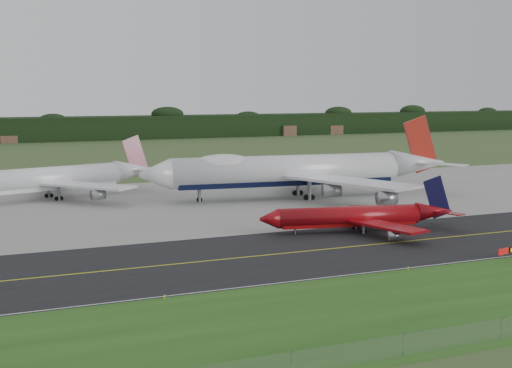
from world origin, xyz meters
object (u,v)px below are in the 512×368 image
(jet_ba_747, at_px, (297,170))
(jet_red_737, at_px, (359,217))
(jet_star_tail, at_px, (52,179))
(taxiway_sign, at_px, (509,250))

(jet_ba_747, bearing_deg, jet_red_737, -100.80)
(jet_red_737, height_order, jet_star_tail, jet_star_tail)
(jet_ba_747, distance_m, jet_star_tail, 57.87)
(jet_red_737, relative_size, taxiway_sign, 7.46)
(jet_ba_747, relative_size, taxiway_sign, 15.79)
(jet_ba_747, bearing_deg, jet_star_tail, 158.73)
(jet_red_737, bearing_deg, taxiway_sign, -69.30)
(jet_red_737, height_order, taxiway_sign, jet_red_737)
(jet_ba_747, height_order, taxiway_sign, jet_ba_747)
(jet_red_737, xyz_separation_m, jet_star_tail, (-46.04, 62.16, 2.03))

